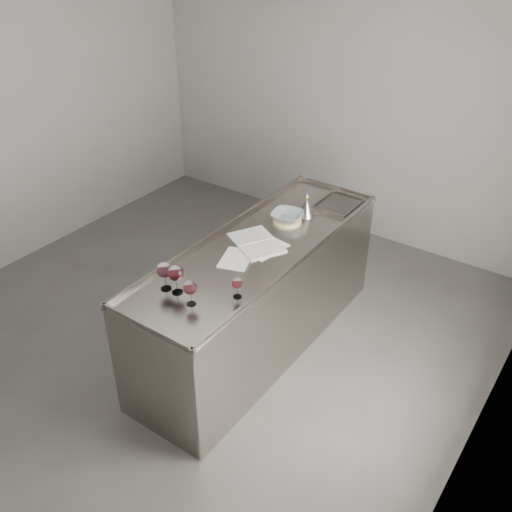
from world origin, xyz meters
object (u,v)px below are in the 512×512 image
Objects in this scene: wine_glass_right at (190,288)px; wine_funnel at (306,209)px; wine_glass_left at (176,273)px; wine_glass_middle at (164,270)px; wine_glass_small at (237,284)px; counter at (259,296)px; notebook at (256,242)px; ceramic_bowl at (287,216)px.

wine_funnel is at bearing 90.74° from wine_glass_right.
wine_glass_left reaches higher than wine_glass_middle.
wine_glass_small is 1.24m from wine_funnel.
wine_funnel reaches higher than counter.
wine_glass_left is 0.09m from wine_glass_middle.
counter is 1.02m from wine_glass_left.
wine_glass_right is at bearing -54.87° from notebook.
wine_glass_middle reaches higher than wine_glass_small.
counter is 1.03m from wine_glass_right.
counter is at bearing 112.68° from wine_glass_small.
wine_glass_right is 0.34× the size of notebook.
ceramic_bowl is (0.01, 0.42, 0.04)m from notebook.
wine_glass_right is (0.06, -0.85, 0.59)m from counter.
wine_glass_left reaches higher than wine_glass_right.
wine_glass_right is 1.28m from ceramic_bowl.
ceramic_bowl is at bearing 82.80° from wine_glass_middle.
counter is 9.71× the size of ceramic_bowl.
wine_glass_middle is 0.25m from wine_glass_right.
wine_funnel is at bearing 84.33° from wine_glass_left.
wine_funnel is at bearing 80.84° from wine_glass_middle.
wine_glass_left is 1.03× the size of wine_glass_middle.
wine_glass_left is 1.24m from ceramic_bowl.
counter is at bearing 94.25° from wine_glass_right.
ceramic_bowl reaches higher than notebook.
wine_glass_left reaches higher than counter.
wine_funnel is (0.04, 0.61, 0.53)m from counter.
notebook is (0.06, 0.82, -0.14)m from wine_glass_left.
counter is 4.63× the size of notebook.
wine_glass_small is 0.58× the size of ceramic_bowl.
notebook is (-0.04, 0.01, 0.47)m from counter.
counter is 16.73× the size of wine_glass_small.
wine_glass_small is (0.19, 0.23, -0.02)m from wine_glass_right.
wine_glass_middle is at bearing -71.64° from notebook.
wine_glass_small is at bearing -74.81° from ceramic_bowl.
wine_funnel is at bearing 99.87° from wine_glass_small.
wine_glass_small is at bearing -36.47° from notebook.
wine_glass_right is at bearing -85.95° from ceramic_bowl.
ceramic_bowl is (-0.09, 1.28, -0.07)m from wine_glass_right.
wine_glass_left is 0.17m from wine_glass_right.
wine_glass_middle reaches higher than wine_glass_right.
wine_glass_left is at bearing -65.63° from notebook.
wine_glass_middle is 1.26m from ceramic_bowl.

